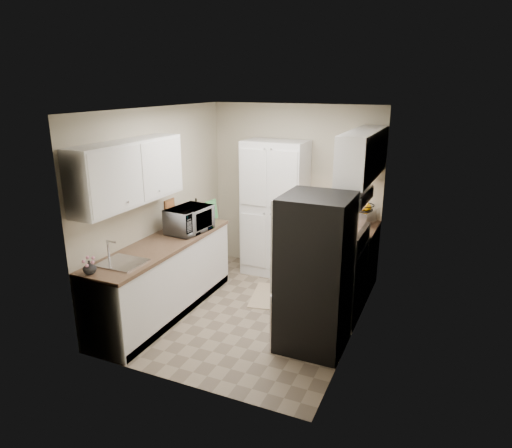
# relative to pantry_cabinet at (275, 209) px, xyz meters

# --- Properties ---
(ground) EXTENTS (3.20, 3.20, 0.00)m
(ground) POSITION_rel_pantry_cabinet_xyz_m (0.20, -1.32, -1.00)
(ground) COLOR #7A6B56
(ground) RESTS_ON ground
(room_shell) EXTENTS (2.64, 3.24, 2.52)m
(room_shell) POSITION_rel_pantry_cabinet_xyz_m (0.18, -1.32, 0.63)
(room_shell) COLOR beige
(room_shell) RESTS_ON ground
(pantry_cabinet) EXTENTS (0.90, 0.55, 2.00)m
(pantry_cabinet) POSITION_rel_pantry_cabinet_xyz_m (0.00, 0.00, 0.00)
(pantry_cabinet) COLOR silver
(pantry_cabinet) RESTS_ON ground
(base_cabinet_left) EXTENTS (0.60, 2.30, 0.88)m
(base_cabinet_left) POSITION_rel_pantry_cabinet_xyz_m (-0.79, -1.75, -0.56)
(base_cabinet_left) COLOR silver
(base_cabinet_left) RESTS_ON ground
(countertop_left) EXTENTS (0.63, 2.33, 0.04)m
(countertop_left) POSITION_rel_pantry_cabinet_xyz_m (-0.79, -1.75, -0.10)
(countertop_left) COLOR brown
(countertop_left) RESTS_ON base_cabinet_left
(base_cabinet_right) EXTENTS (0.60, 0.80, 0.88)m
(base_cabinet_right) POSITION_rel_pantry_cabinet_xyz_m (1.19, -0.12, -0.56)
(base_cabinet_right) COLOR silver
(base_cabinet_right) RESTS_ON ground
(countertop_right) EXTENTS (0.63, 0.83, 0.04)m
(countertop_right) POSITION_rel_pantry_cabinet_xyz_m (1.19, -0.12, -0.10)
(countertop_right) COLOR brown
(countertop_right) RESTS_ON base_cabinet_right
(electric_range) EXTENTS (0.71, 0.78, 1.13)m
(electric_range) POSITION_rel_pantry_cabinet_xyz_m (1.17, -0.93, -0.52)
(electric_range) COLOR #B7B7BC
(electric_range) RESTS_ON ground
(refrigerator) EXTENTS (0.70, 0.72, 1.70)m
(refrigerator) POSITION_rel_pantry_cabinet_xyz_m (1.14, -1.73, -0.15)
(refrigerator) COLOR #B7B7BC
(refrigerator) RESTS_ON ground
(microwave) EXTENTS (0.46, 0.63, 0.33)m
(microwave) POSITION_rel_pantry_cabinet_xyz_m (-0.71, -1.23, 0.08)
(microwave) COLOR silver
(microwave) RESTS_ON countertop_left
(wine_bottle) EXTENTS (0.07, 0.07, 0.29)m
(wine_bottle) POSITION_rel_pantry_cabinet_xyz_m (-0.89, -0.75, 0.07)
(wine_bottle) COLOR black
(wine_bottle) RESTS_ON countertop_left
(flower_vase) EXTENTS (0.16, 0.16, 0.14)m
(flower_vase) POSITION_rel_pantry_cabinet_xyz_m (-0.91, -2.82, -0.01)
(flower_vase) COLOR silver
(flower_vase) RESTS_ON countertop_left
(cutting_board) EXTENTS (0.05, 0.22, 0.28)m
(cutting_board) POSITION_rel_pantry_cabinet_xyz_m (-0.72, -0.62, 0.06)
(cutting_board) COLOR #40974C
(cutting_board) RESTS_ON countertop_left
(toaster_oven) EXTENTS (0.35, 0.40, 0.20)m
(toaster_oven) POSITION_rel_pantry_cabinet_xyz_m (1.28, 0.01, 0.02)
(toaster_oven) COLOR silver
(toaster_oven) RESTS_ON countertop_right
(fruit_basket) EXTENTS (0.33, 0.33, 0.12)m
(fruit_basket) POSITION_rel_pantry_cabinet_xyz_m (1.29, 0.01, 0.18)
(fruit_basket) COLOR #D58C00
(fruit_basket) RESTS_ON toaster_oven
(kitchen_mat) EXTENTS (0.64, 0.87, 0.01)m
(kitchen_mat) POSITION_rel_pantry_cabinet_xyz_m (0.27, -0.82, -0.99)
(kitchen_mat) COLOR tan
(kitchen_mat) RESTS_ON ground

